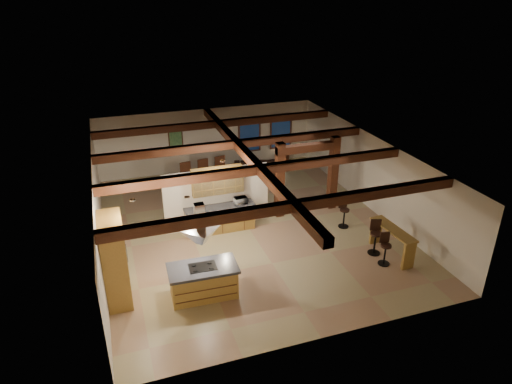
% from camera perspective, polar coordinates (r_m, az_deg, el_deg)
% --- Properties ---
extents(ground, '(12.00, 12.00, 0.00)m').
position_cam_1_polar(ground, '(16.63, -1.01, -4.40)').
color(ground, tan).
rests_on(ground, ground).
extents(room_walls, '(12.00, 12.00, 12.00)m').
position_cam_1_polar(room_walls, '(15.83, -1.05, 1.23)').
color(room_walls, silver).
rests_on(room_walls, ground).
extents(ceiling_beams, '(10.00, 12.00, 0.28)m').
position_cam_1_polar(ceiling_beams, '(15.46, -1.08, 4.56)').
color(ceiling_beams, '#39160E').
rests_on(ceiling_beams, room_walls).
extents(timber_posts, '(2.50, 0.30, 2.90)m').
position_cam_1_polar(timber_posts, '(17.12, 6.43, 2.90)').
color(timber_posts, '#39160E').
rests_on(timber_posts, ground).
extents(partition_wall, '(3.80, 0.18, 2.20)m').
position_cam_1_polar(partition_wall, '(16.31, -4.92, -0.75)').
color(partition_wall, silver).
rests_on(partition_wall, ground).
extents(pantry_cabinet, '(0.67, 1.60, 2.40)m').
position_cam_1_polar(pantry_cabinet, '(13.19, -17.23, -8.10)').
color(pantry_cabinet, olive).
rests_on(pantry_cabinet, ground).
extents(back_counter, '(2.50, 0.66, 0.94)m').
position_cam_1_polar(back_counter, '(16.25, -4.50, -3.30)').
color(back_counter, olive).
rests_on(back_counter, ground).
extents(upper_display_cabinet, '(1.80, 0.36, 0.95)m').
position_cam_1_polar(upper_display_cabinet, '(15.83, -4.85, 1.42)').
color(upper_display_cabinet, olive).
rests_on(upper_display_cabinet, partition_wall).
extents(range_hood, '(1.10, 1.10, 1.40)m').
position_cam_1_polar(range_hood, '(12.41, -6.89, -6.10)').
color(range_hood, silver).
rests_on(range_hood, room_walls).
extents(back_windows, '(2.70, 0.07, 1.70)m').
position_cam_1_polar(back_windows, '(22.04, 1.17, 7.39)').
color(back_windows, '#39160E').
rests_on(back_windows, room_walls).
extents(framed_art, '(0.65, 0.05, 0.85)m').
position_cam_1_polar(framed_art, '(20.97, -10.02, 6.66)').
color(framed_art, '#39160E').
rests_on(framed_art, room_walls).
extents(recessed_cans, '(3.16, 2.46, 0.03)m').
position_cam_1_polar(recessed_cans, '(13.13, -9.05, 0.92)').
color(recessed_cans, silver).
rests_on(recessed_cans, room_walls).
extents(kitchen_island, '(1.98, 1.11, 0.96)m').
position_cam_1_polar(kitchen_island, '(13.12, -6.59, -10.97)').
color(kitchen_island, olive).
rests_on(kitchen_island, ground).
extents(dining_table, '(1.69, 0.99, 0.58)m').
position_cam_1_polar(dining_table, '(19.27, -5.98, 0.75)').
color(dining_table, '#3F1A0F').
rests_on(dining_table, ground).
extents(sofa, '(2.27, 1.28, 0.63)m').
position_cam_1_polar(sofa, '(21.35, 0.19, 3.42)').
color(sofa, black).
rests_on(sofa, ground).
extents(microwave, '(0.47, 0.34, 0.25)m').
position_cam_1_polar(microwave, '(16.16, -1.96, -1.06)').
color(microwave, silver).
rests_on(microwave, back_counter).
extents(bar_counter, '(0.58, 1.89, 0.98)m').
position_cam_1_polar(bar_counter, '(15.33, 16.67, -5.46)').
color(bar_counter, olive).
rests_on(bar_counter, ground).
extents(side_table, '(0.54, 0.54, 0.56)m').
position_cam_1_polar(side_table, '(22.37, 3.48, 4.32)').
color(side_table, '#39160E').
rests_on(side_table, ground).
extents(table_lamp, '(0.29, 0.29, 0.34)m').
position_cam_1_polar(table_lamp, '(22.19, 3.51, 5.59)').
color(table_lamp, black).
rests_on(table_lamp, side_table).
extents(bar_stool_a, '(0.37, 0.39, 1.07)m').
position_cam_1_polar(bar_stool_a, '(14.89, 15.83, -6.82)').
color(bar_stool_a, black).
rests_on(bar_stool_a, ground).
extents(bar_stool_b, '(0.44, 0.45, 1.17)m').
position_cam_1_polar(bar_stool_b, '(15.34, 14.68, -5.45)').
color(bar_stool_b, black).
rests_on(bar_stool_b, ground).
extents(bar_stool_c, '(0.38, 0.38, 1.09)m').
position_cam_1_polar(bar_stool_c, '(16.72, 10.93, -2.56)').
color(bar_stool_c, black).
rests_on(bar_stool_c, ground).
extents(dining_chairs, '(2.26, 2.26, 1.32)m').
position_cam_1_polar(dining_chairs, '(19.12, -6.03, 1.79)').
color(dining_chairs, '#39160E').
rests_on(dining_chairs, ground).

